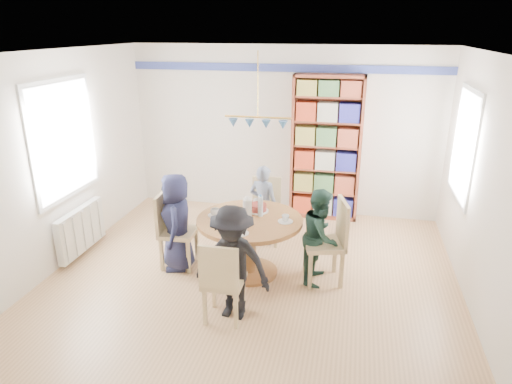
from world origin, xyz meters
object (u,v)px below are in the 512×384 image
(person_left, at_px, (177,222))
(chair_left, at_px, (172,226))
(radiator, at_px, (81,230))
(dining_table, at_px, (250,233))
(chair_near, at_px, (222,279))
(person_near, at_px, (233,263))
(bookshelf, at_px, (326,150))
(chair_right, at_px, (332,238))
(person_right, at_px, (321,236))
(chair_far, at_px, (266,207))
(person_far, at_px, (263,205))

(person_left, bearing_deg, chair_left, -132.21)
(radiator, xyz_separation_m, dining_table, (2.37, -0.04, 0.21))
(dining_table, height_order, chair_near, chair_near)
(person_near, relative_size, bookshelf, 0.56)
(bookshelf, bearing_deg, person_left, -128.50)
(chair_right, distance_m, person_near, 1.36)
(dining_table, bearing_deg, chair_near, -92.68)
(person_near, bearing_deg, person_left, 145.22)
(chair_right, bearing_deg, chair_left, -178.77)
(chair_near, relative_size, person_right, 0.79)
(person_near, bearing_deg, bookshelf, 83.93)
(chair_right, height_order, chair_far, chair_right)
(radiator, relative_size, chair_far, 1.07)
(person_left, relative_size, person_right, 1.08)
(chair_left, relative_size, person_right, 0.84)
(chair_left, distance_m, chair_right, 2.02)
(radiator, bearing_deg, chair_far, 22.07)
(chair_left, relative_size, chair_right, 0.95)
(chair_far, bearing_deg, person_near, -89.15)
(chair_right, distance_m, person_far, 1.32)
(bookshelf, bearing_deg, chair_far, -124.66)
(dining_table, height_order, chair_left, chair_left)
(person_far, bearing_deg, chair_right, 154.40)
(chair_right, height_order, person_left, person_left)
(person_right, bearing_deg, dining_table, 98.71)
(person_far, bearing_deg, bookshelf, -108.30)
(bookshelf, bearing_deg, person_far, -122.97)
(radiator, bearing_deg, person_near, -21.69)
(chair_near, bearing_deg, dining_table, 87.32)
(chair_near, height_order, person_near, person_near)
(person_right, bearing_deg, person_left, 98.76)
(chair_near, height_order, person_left, person_left)
(chair_right, bearing_deg, radiator, -179.87)
(person_near, height_order, bookshelf, bookshelf)
(chair_right, bearing_deg, person_near, -134.97)
(dining_table, xyz_separation_m, person_near, (0.03, -0.92, 0.08))
(chair_far, bearing_deg, chair_right, -43.96)
(chair_near, bearing_deg, person_right, 49.80)
(dining_table, height_order, person_right, person_right)
(radiator, distance_m, chair_near, 2.57)
(dining_table, height_order, person_near, person_near)
(person_far, bearing_deg, radiator, 34.78)
(person_left, height_order, person_right, person_left)
(dining_table, relative_size, bookshelf, 0.57)
(radiator, xyz_separation_m, person_far, (2.35, 0.86, 0.23))
(dining_table, xyz_separation_m, person_left, (-0.93, -0.04, 0.08))
(chair_near, xyz_separation_m, person_left, (-0.89, 1.01, 0.12))
(person_far, bearing_deg, dining_table, 105.54)
(dining_table, xyz_separation_m, chair_near, (-0.05, -1.05, -0.04))
(chair_right, xyz_separation_m, person_near, (-0.96, -0.96, 0.06))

